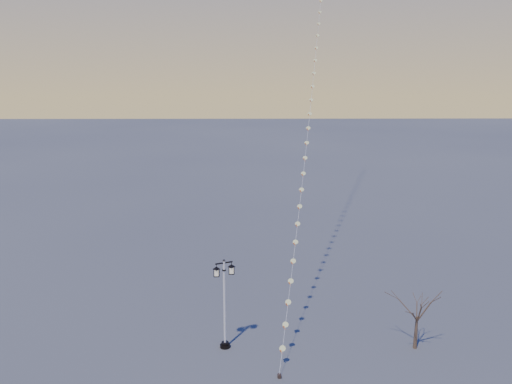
{
  "coord_description": "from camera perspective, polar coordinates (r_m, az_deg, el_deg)",
  "views": [
    {
      "loc": [
        -1.06,
        -27.26,
        16.4
      ],
      "look_at": [
        -0.68,
        5.7,
        8.76
      ],
      "focal_mm": 37.85,
      "sensor_mm": 36.0,
      "label": 1
    }
  ],
  "objects": [
    {
      "name": "kite_train",
      "position": [
        47.83,
        6.07,
        13.84
      ],
      "size": [
        8.38,
        43.33,
        34.39
      ],
      "rotation": [
        0.0,
        0.0,
        -0.21
      ],
      "color": "#2D201A",
      "rests_on": "ground"
    },
    {
      "name": "ground",
      "position": [
        31.84,
        1.41,
        -17.97
      ],
      "size": [
        300.0,
        300.0,
        0.0
      ],
      "primitive_type": "plane",
      "color": "#505151",
      "rests_on": "ground"
    },
    {
      "name": "bare_tree",
      "position": [
        33.78,
        16.72,
        -11.63
      ],
      "size": [
        2.27,
        2.27,
        3.77
      ],
      "rotation": [
        0.0,
        0.0,
        -0.42
      ],
      "color": "#4E3B2A",
      "rests_on": "ground"
    },
    {
      "name": "street_lamp",
      "position": [
        32.37,
        -3.35,
        -11.27
      ],
      "size": [
        1.34,
        0.85,
        5.58
      ],
      "rotation": [
        0.0,
        0.0,
        0.4
      ],
      "color": "black",
      "rests_on": "ground"
    }
  ]
}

